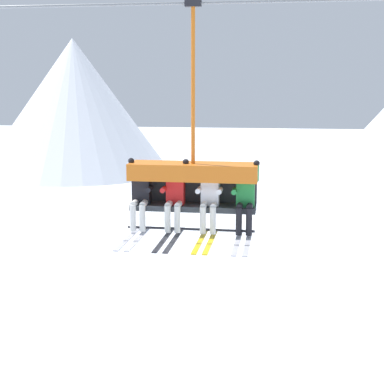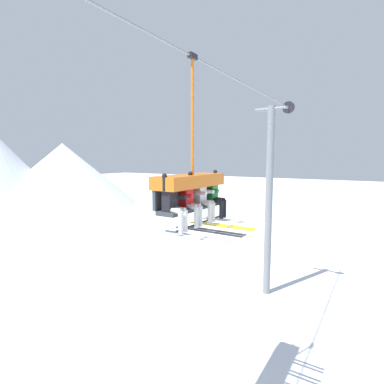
{
  "view_description": "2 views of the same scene",
  "coord_description": "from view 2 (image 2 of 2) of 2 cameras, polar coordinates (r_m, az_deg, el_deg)",
  "views": [
    {
      "loc": [
        3.39,
        -11.13,
        7.9
      ],
      "look_at": [
        1.86,
        -0.94,
        6.03
      ],
      "focal_mm": 55.0,
      "sensor_mm": 36.0,
      "label": 1
    },
    {
      "loc": [
        -4.28,
        -4.7,
        6.93
      ],
      "look_at": [
        2.04,
        -0.67,
        6.08
      ],
      "focal_mm": 28.0,
      "sensor_mm": 36.0,
      "label": 2
    }
  ],
  "objects": [
    {
      "name": "lift_cable",
      "position": [
        7.37,
        -1.52,
        25.15
      ],
      "size": [
        19.47,
        0.05,
        0.05
      ],
      "color": "slate"
    },
    {
      "name": "lift_tower_far",
      "position": [
        15.39,
        14.5,
        -1.11
      ],
      "size": [
        0.36,
        1.88,
        9.57
      ],
      "color": "slate",
      "rests_on": "ground_plane"
    },
    {
      "name": "mountain_peak_east",
      "position": [
        48.71,
        -23.24,
        3.15
      ],
      "size": [
        21.03,
        21.03,
        9.12
      ],
      "color": "white",
      "rests_on": "ground_plane"
    },
    {
      "name": "skier_white",
      "position": [
        7.53,
        2.32,
        -1.08
      ],
      "size": [
        0.46,
        1.7,
        1.23
      ],
      "color": "silver"
    },
    {
      "name": "chairlift_chair",
      "position": [
        7.34,
        -0.4,
        1.31
      ],
      "size": [
        2.32,
        0.74,
        3.98
      ],
      "color": "#33383D"
    },
    {
      "name": "skier_red",
      "position": [
        7.0,
        -0.32,
        -1.48
      ],
      "size": [
        0.48,
        1.7,
        1.34
      ],
      "color": "red"
    },
    {
      "name": "skier_green",
      "position": [
        8.09,
        4.54,
        -0.43
      ],
      "size": [
        0.48,
        1.7,
        1.34
      ],
      "color": "#23843D"
    },
    {
      "name": "skier_black",
      "position": [
        6.48,
        -3.38,
        -2.13
      ],
      "size": [
        0.48,
        1.7,
        1.34
      ],
      "color": "black"
    }
  ]
}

